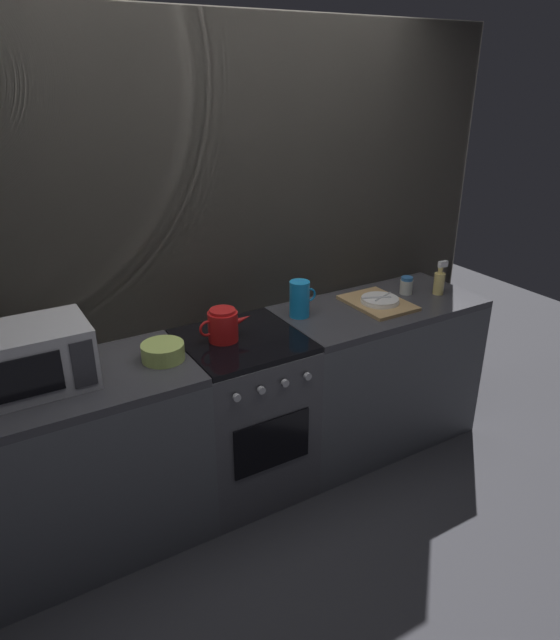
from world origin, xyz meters
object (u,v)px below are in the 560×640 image
at_px(kettle, 223,325).
at_px(dish_pile, 378,302).
at_px(spray_bottle, 439,281).
at_px(stove_unit, 244,414).
at_px(mixing_bowl, 163,352).
at_px(pitcher, 300,299).
at_px(microwave, 34,357).
at_px(spice_jar, 406,285).

relative_size(kettle, dish_pile, 0.71).
xyz_separation_m(dish_pile, spray_bottle, (0.43, -0.05, 0.06)).
distance_m(stove_unit, spray_bottle, 1.41).
height_order(dish_pile, spray_bottle, spray_bottle).
bearing_deg(mixing_bowl, stove_unit, 2.11).
height_order(pitcher, dish_pile, pitcher).
distance_m(microwave, pitcher, 1.37).
relative_size(microwave, spice_jar, 4.38).
xyz_separation_m(mixing_bowl, spray_bottle, (1.72, -0.03, 0.04)).
distance_m(microwave, dish_pile, 1.84).
height_order(dish_pile, spice_jar, spice_jar).
xyz_separation_m(microwave, spray_bottle, (2.27, -0.08, -0.06)).
distance_m(kettle, spice_jar, 1.23).
bearing_deg(microwave, kettle, -0.06).
bearing_deg(dish_pile, kettle, 178.06).
bearing_deg(dish_pile, spice_jar, 12.41).
distance_m(pitcher, spice_jar, 0.74).
xyz_separation_m(dish_pile, spice_jar, (0.26, 0.06, 0.03)).
bearing_deg(spice_jar, mixing_bowl, -177.44).
relative_size(stove_unit, kettle, 3.16).
bearing_deg(pitcher, spray_bottle, -9.03).
xyz_separation_m(stove_unit, microwave, (-0.96, 0.03, 0.59)).
bearing_deg(stove_unit, microwave, 178.20).
bearing_deg(mixing_bowl, spray_bottle, -1.12).
bearing_deg(mixing_bowl, dish_pile, 0.53).
height_order(stove_unit, spray_bottle, spray_bottle).
distance_m(dish_pile, spray_bottle, 0.43).
height_order(microwave, kettle, microwave).
relative_size(mixing_bowl, dish_pile, 0.50).
relative_size(mixing_bowl, spice_jar, 1.90).
bearing_deg(kettle, stove_unit, -18.97).
distance_m(kettle, spray_bottle, 1.39).
bearing_deg(dish_pile, stove_unit, 179.78).
xyz_separation_m(kettle, pitcher, (0.49, 0.06, 0.02)).
bearing_deg(dish_pile, spray_bottle, -6.12).
relative_size(stove_unit, spice_jar, 8.57).
bearing_deg(stove_unit, kettle, 161.03).
bearing_deg(kettle, spray_bottle, -3.22).
relative_size(dish_pile, spice_jar, 3.81).
distance_m(mixing_bowl, spice_jar, 1.56).
distance_m(spice_jar, spray_bottle, 0.20).
xyz_separation_m(stove_unit, pitcher, (0.41, 0.09, 0.55)).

